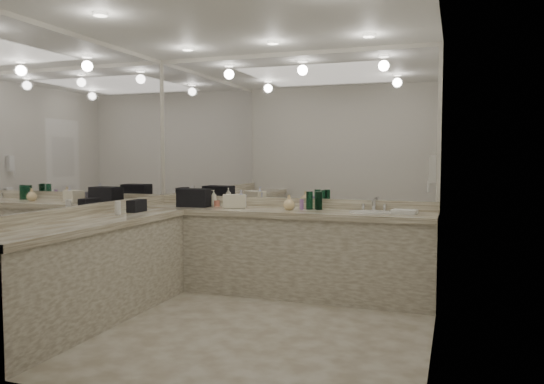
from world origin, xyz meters
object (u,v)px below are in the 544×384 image
at_px(wall_phone, 433,169).
at_px(soap_bottle_a, 214,198).
at_px(soap_bottle_b, 241,199).
at_px(black_toiletry_bag, 194,198).
at_px(cream_cosmetic_case, 234,201).
at_px(hand_towel, 404,212).
at_px(sink, 371,213).
at_px(soap_bottle_c, 289,202).

relative_size(wall_phone, soap_bottle_a, 1.30).
bearing_deg(soap_bottle_b, black_toiletry_bag, -177.40).
height_order(cream_cosmetic_case, hand_towel, cream_cosmetic_case).
bearing_deg(soap_bottle_b, soap_bottle_a, 166.28).
xyz_separation_m(cream_cosmetic_case, soap_bottle_a, (-0.30, 0.10, 0.02)).
bearing_deg(cream_cosmetic_case, soap_bottle_b, -12.65).
distance_m(wall_phone, black_toiletry_bag, 2.62).
height_order(wall_phone, soap_bottle_a, wall_phone).
bearing_deg(wall_phone, cream_cosmetic_case, 166.99).
bearing_deg(soap_bottle_b, wall_phone, -13.85).
distance_m(hand_towel, soap_bottle_b, 1.73).
bearing_deg(sink, black_toiletry_bag, -179.10).
distance_m(black_toiletry_bag, soap_bottle_a, 0.22).
bearing_deg(soap_bottle_a, sink, -2.74).
bearing_deg(black_toiletry_bag, sink, 0.90).
relative_size(sink, hand_towel, 1.87).
xyz_separation_m(sink, black_toiletry_bag, (-1.95, -0.03, 0.10)).
height_order(hand_towel, soap_bottle_c, soap_bottle_c).
bearing_deg(wall_phone, sink, 140.43).
bearing_deg(cream_cosmetic_case, soap_bottle_a, 137.04).
relative_size(wall_phone, soap_bottle_c, 1.50).
xyz_separation_m(sink, hand_towel, (0.33, -0.00, 0.02)).
height_order(black_toiletry_bag, soap_bottle_a, black_toiletry_bag).
xyz_separation_m(wall_phone, soap_bottle_a, (-2.38, 0.58, -0.36)).
bearing_deg(cream_cosmetic_case, hand_towel, -23.02).
xyz_separation_m(black_toiletry_bag, soap_bottle_b, (0.55, 0.03, 0.00)).
relative_size(soap_bottle_a, soap_bottle_c, 1.15).
height_order(sink, wall_phone, wall_phone).
xyz_separation_m(sink, soap_bottle_c, (-0.85, -0.03, 0.09)).
bearing_deg(cream_cosmetic_case, soap_bottle_c, -24.80).
xyz_separation_m(black_toiletry_bag, soap_bottle_c, (1.11, -0.00, -0.02)).
bearing_deg(soap_bottle_b, cream_cosmetic_case, -169.13).
relative_size(sink, soap_bottle_a, 2.39).
bearing_deg(sink, hand_towel, -0.73).
distance_m(sink, soap_bottle_b, 1.40).
bearing_deg(sink, wall_phone, -39.57).
height_order(cream_cosmetic_case, soap_bottle_b, soap_bottle_b).
xyz_separation_m(wall_phone, soap_bottle_c, (-1.45, 0.47, -0.37)).
xyz_separation_m(soap_bottle_a, soap_bottle_b, (0.37, -0.09, 0.01)).
height_order(soap_bottle_a, soap_bottle_b, soap_bottle_b).
bearing_deg(wall_phone, soap_bottle_c, 162.20).
distance_m(wall_phone, hand_towel, 0.71).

